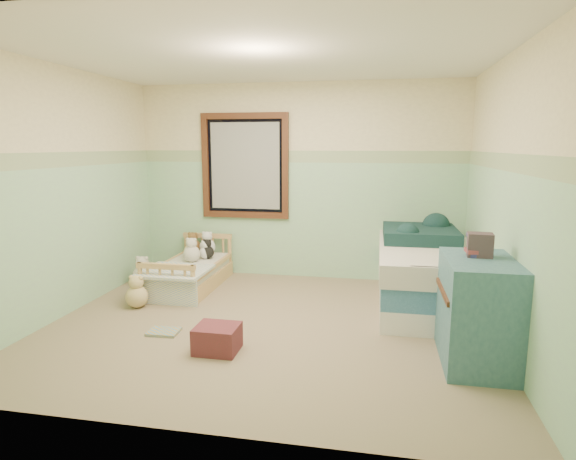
% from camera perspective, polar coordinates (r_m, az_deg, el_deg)
% --- Properties ---
extents(floor, '(4.20, 3.60, 0.02)m').
position_cam_1_polar(floor, '(4.71, -2.57, -11.38)').
color(floor, '#89745D').
rests_on(floor, ground).
extents(ceiling, '(4.20, 3.60, 0.02)m').
position_cam_1_polar(ceiling, '(4.45, -2.84, 20.39)').
color(ceiling, silver).
rests_on(ceiling, wall_back).
extents(wall_back, '(4.20, 0.04, 2.50)m').
position_cam_1_polar(wall_back, '(6.16, 1.23, 5.78)').
color(wall_back, beige).
rests_on(wall_back, floor).
extents(wall_front, '(4.20, 0.04, 2.50)m').
position_cam_1_polar(wall_front, '(2.70, -11.63, 0.03)').
color(wall_front, beige).
rests_on(wall_front, floor).
extents(wall_left, '(0.04, 3.60, 2.50)m').
position_cam_1_polar(wall_left, '(5.30, -25.41, 4.11)').
color(wall_left, beige).
rests_on(wall_left, floor).
extents(wall_right, '(0.04, 3.60, 2.50)m').
position_cam_1_polar(wall_right, '(4.42, 24.88, 3.14)').
color(wall_right, beige).
rests_on(wall_right, floor).
extents(wainscot_mint, '(4.20, 0.01, 1.50)m').
position_cam_1_polar(wainscot_mint, '(6.21, 1.18, 1.16)').
color(wainscot_mint, '#96C1A0').
rests_on(wainscot_mint, floor).
extents(border_strip, '(4.20, 0.01, 0.15)m').
position_cam_1_polar(border_strip, '(6.13, 1.21, 8.80)').
color(border_strip, '#538253').
rests_on(border_strip, wall_back).
extents(window_frame, '(1.16, 0.06, 1.36)m').
position_cam_1_polar(window_frame, '(6.27, -5.21, 7.65)').
color(window_frame, '#3E2114').
rests_on(window_frame, wall_back).
extents(window_blinds, '(0.92, 0.01, 1.12)m').
position_cam_1_polar(window_blinds, '(6.28, -5.18, 7.65)').
color(window_blinds, '#B2B2AF').
rests_on(window_blinds, window_frame).
extents(toddler_bed_frame, '(0.68, 1.35, 0.17)m').
position_cam_1_polar(toddler_bed_frame, '(5.99, -11.69, -5.88)').
color(toddler_bed_frame, tan).
rests_on(toddler_bed_frame, floor).
extents(toddler_mattress, '(0.62, 1.29, 0.12)m').
position_cam_1_polar(toddler_mattress, '(5.95, -11.74, -4.51)').
color(toddler_mattress, beige).
rests_on(toddler_mattress, toddler_bed_frame).
extents(patchwork_quilt, '(0.73, 0.68, 0.03)m').
position_cam_1_polar(patchwork_quilt, '(5.56, -13.42, -4.82)').
color(patchwork_quilt, '#7F9DD3').
rests_on(patchwork_quilt, toddler_mattress).
extents(plush_bed_brown, '(0.20, 0.20, 0.20)m').
position_cam_1_polar(plush_bed_brown, '(6.42, -11.33, -1.97)').
color(plush_bed_brown, brown).
rests_on(plush_bed_brown, toddler_mattress).
extents(plush_bed_white, '(0.21, 0.21, 0.21)m').
position_cam_1_polar(plush_bed_white, '(6.35, -9.65, -2.00)').
color(plush_bed_white, white).
rests_on(plush_bed_white, toddler_mattress).
extents(plush_bed_tan, '(0.17, 0.17, 0.17)m').
position_cam_1_polar(plush_bed_tan, '(6.21, -11.65, -2.53)').
color(plush_bed_tan, '#D6B97A').
rests_on(plush_bed_tan, toddler_mattress).
extents(plush_bed_dark, '(0.17, 0.17, 0.17)m').
position_cam_1_polar(plush_bed_dark, '(6.12, -9.66, -2.64)').
color(plush_bed_dark, black).
rests_on(plush_bed_dark, toddler_mattress).
extents(plush_floor_cream, '(0.25, 0.25, 0.25)m').
position_cam_1_polar(plush_floor_cream, '(6.19, -17.03, -5.23)').
color(plush_floor_cream, beige).
rests_on(plush_floor_cream, floor).
extents(plush_floor_tan, '(0.24, 0.24, 0.24)m').
position_cam_1_polar(plush_floor_tan, '(5.38, -17.68, -7.63)').
color(plush_floor_tan, '#D6B97A').
rests_on(plush_floor_tan, floor).
extents(twin_bed_frame, '(0.95, 1.90, 0.22)m').
position_cam_1_polar(twin_bed_frame, '(5.42, 16.02, -7.50)').
color(twin_bed_frame, white).
rests_on(twin_bed_frame, floor).
extents(twin_boxspring, '(0.95, 1.90, 0.22)m').
position_cam_1_polar(twin_boxspring, '(5.36, 16.13, -5.26)').
color(twin_boxspring, '#2A577F').
rests_on(twin_boxspring, twin_bed_frame).
extents(twin_mattress, '(0.99, 1.94, 0.22)m').
position_cam_1_polar(twin_mattress, '(5.31, 16.25, -2.97)').
color(twin_mattress, silver).
rests_on(twin_mattress, twin_boxspring).
extents(teal_blanket, '(0.81, 0.86, 0.14)m').
position_cam_1_polar(teal_blanket, '(5.56, 15.55, -0.46)').
color(teal_blanket, '#0E292E').
rests_on(teal_blanket, twin_mattress).
extents(dresser, '(0.53, 0.85, 0.85)m').
position_cam_1_polar(dresser, '(4.09, 21.80, -9.06)').
color(dresser, '#2F576B').
rests_on(dresser, floor).
extents(book_stack, '(0.20, 0.16, 0.19)m').
position_cam_1_polar(book_stack, '(4.04, 22.04, -1.67)').
color(book_stack, brown).
rests_on(book_stack, dresser).
extents(red_pillow, '(0.36, 0.32, 0.22)m').
position_cam_1_polar(red_pillow, '(4.14, -8.48, -12.76)').
color(red_pillow, maroon).
rests_on(red_pillow, floor).
extents(floor_book, '(0.29, 0.23, 0.03)m').
position_cam_1_polar(floor_book, '(4.64, -14.68, -11.74)').
color(floor_book, orange).
rests_on(floor_book, floor).
extents(extra_plush_0, '(0.20, 0.20, 0.20)m').
position_cam_1_polar(extra_plush_0, '(5.99, -11.47, -2.81)').
color(extra_plush_0, beige).
rests_on(extra_plush_0, toddler_mattress).
extents(extra_plush_1, '(0.16, 0.16, 0.16)m').
position_cam_1_polar(extra_plush_1, '(6.12, -9.85, -2.70)').
color(extra_plush_1, white).
rests_on(extra_plush_1, toddler_mattress).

